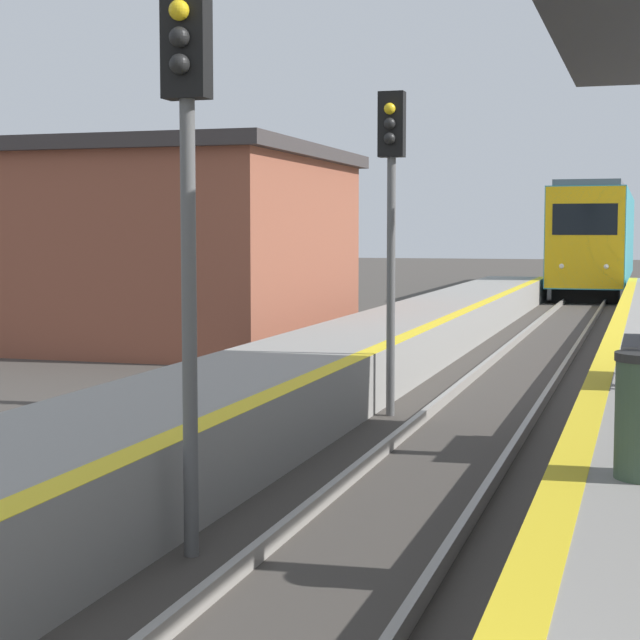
% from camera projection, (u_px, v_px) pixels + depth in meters
% --- Properties ---
extents(train, '(2.79, 19.74, 4.45)m').
position_uv_depth(train, '(597.00, 239.00, 46.78)').
color(train, black).
rests_on(train, ground).
extents(signal_near, '(0.36, 0.31, 4.53)m').
position_uv_depth(signal_near, '(187.00, 159.00, 8.33)').
color(signal_near, '#595959').
rests_on(signal_near, ground).
extents(signal_mid, '(0.36, 0.31, 4.53)m').
position_uv_depth(signal_mid, '(391.00, 191.00, 14.86)').
color(signal_mid, '#595959').
rests_on(signal_mid, ground).
extents(station_building, '(8.99, 8.27, 4.52)m').
position_uv_depth(station_building, '(140.00, 245.00, 25.17)').
color(station_building, brown).
rests_on(station_building, ground).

